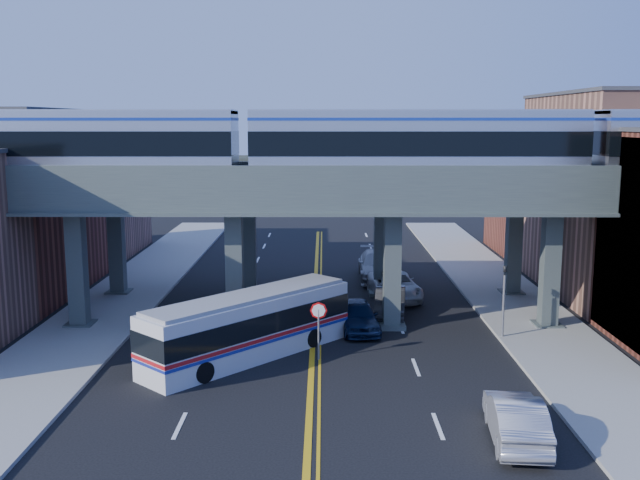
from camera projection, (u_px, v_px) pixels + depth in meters
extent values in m
plane|color=black|center=(311.00, 384.00, 28.72)|extent=(120.00, 120.00, 0.00)
cube|color=gray|center=(102.00, 315.00, 38.62)|extent=(5.00, 70.00, 0.16)
cube|color=gray|center=(526.00, 316.00, 38.52)|extent=(5.00, 70.00, 0.16)
cube|color=brown|center=(14.00, 203.00, 43.67)|extent=(8.00, 14.00, 11.00)
cube|color=#A16853|center=(85.00, 203.00, 56.74)|extent=(8.00, 10.00, 8.00)
cube|color=#A16853|center=(618.00, 195.00, 43.43)|extent=(8.00, 14.00, 12.00)
cube|color=brown|center=(550.00, 197.00, 56.49)|extent=(8.00, 10.00, 9.00)
cube|color=teal|center=(637.00, 251.00, 31.81)|extent=(0.10, 9.50, 9.50)
cube|color=#424D49|center=(77.00, 270.00, 36.17)|extent=(0.85, 0.85, 6.00)
cube|color=#424D49|center=(235.00, 270.00, 36.13)|extent=(0.85, 0.85, 6.00)
cube|color=#424D49|center=(392.00, 270.00, 36.10)|extent=(0.85, 0.85, 6.00)
cube|color=#424D49|center=(550.00, 271.00, 36.06)|extent=(0.85, 0.85, 6.00)
cube|color=#454F4B|center=(313.00, 198.00, 35.50)|extent=(52.00, 3.60, 1.40)
cube|color=#424D49|center=(117.00, 246.00, 43.07)|extent=(0.85, 0.85, 6.00)
cube|color=#424D49|center=(249.00, 246.00, 43.04)|extent=(0.85, 0.85, 6.00)
cube|color=#424D49|center=(381.00, 246.00, 43.00)|extent=(0.85, 0.85, 6.00)
cube|color=#424D49|center=(514.00, 246.00, 42.96)|extent=(0.85, 0.85, 6.00)
cube|color=#454F4B|center=(315.00, 185.00, 42.41)|extent=(52.00, 3.60, 1.40)
cube|color=black|center=(177.00, 181.00, 35.39)|extent=(2.35, 2.35, 0.27)
cube|color=#B1B4BB|center=(71.00, 144.00, 35.11)|extent=(16.22, 3.10, 3.42)
cube|color=black|center=(71.00, 141.00, 35.09)|extent=(16.24, 3.16, 1.17)
cube|color=black|center=(311.00, 181.00, 35.37)|extent=(2.35, 2.35, 0.27)
cube|color=black|center=(520.00, 181.00, 35.32)|extent=(2.35, 2.35, 0.27)
cube|color=#B1B4BB|center=(416.00, 144.00, 35.04)|extent=(16.22, 3.10, 3.42)
cube|color=black|center=(416.00, 141.00, 35.01)|extent=(16.24, 3.16, 1.17)
cylinder|color=slate|center=(319.00, 335.00, 31.49)|extent=(0.09, 0.09, 2.30)
cylinder|color=red|center=(319.00, 311.00, 31.30)|extent=(0.76, 0.04, 0.76)
cylinder|color=slate|center=(503.00, 307.00, 34.33)|extent=(0.12, 0.12, 3.20)
imported|color=black|center=(505.00, 266.00, 33.99)|extent=(0.15, 0.18, 0.90)
cube|color=silver|center=(250.00, 327.00, 31.81)|extent=(8.93, 9.32, 2.74)
cube|color=black|center=(250.00, 320.00, 31.75)|extent=(9.01, 9.39, 0.93)
cube|color=#B21419|center=(250.00, 333.00, 31.85)|extent=(9.00, 9.39, 0.16)
cylinder|color=black|center=(188.00, 366.00, 29.53)|extent=(2.36, 2.29, 0.88)
cylinder|color=black|center=(297.00, 333.00, 34.10)|extent=(2.36, 2.29, 0.88)
imported|color=#0F1A38|center=(358.00, 316.00, 35.95)|extent=(2.31, 4.71, 1.55)
imported|color=#333336|center=(390.00, 302.00, 38.79)|extent=(2.14, 4.74, 1.51)
imported|color=#BABABC|center=(394.00, 286.00, 42.52)|extent=(3.14, 5.81, 1.55)
imported|color=#9F9FA4|center=(378.00, 266.00, 47.64)|extent=(2.67, 6.41, 1.85)
imported|color=#9D9CA0|center=(516.00, 418.00, 23.53)|extent=(2.08, 4.82, 1.54)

